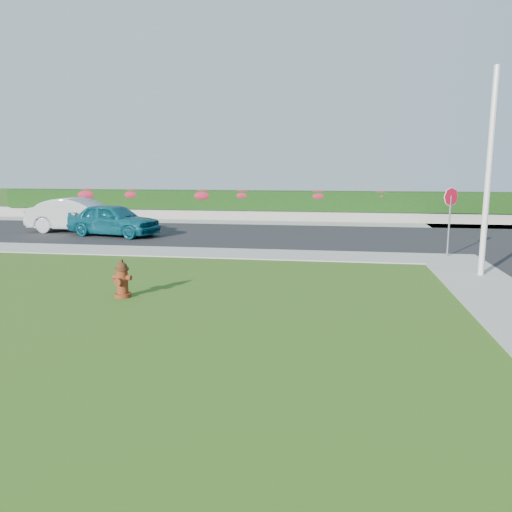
% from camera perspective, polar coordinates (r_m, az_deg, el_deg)
% --- Properties ---
extents(ground, '(120.00, 120.00, 0.00)m').
position_cam_1_polar(ground, '(9.23, -11.33, -9.30)').
color(ground, black).
rests_on(ground, ground).
extents(street_far, '(26.00, 8.00, 0.04)m').
position_cam_1_polar(street_far, '(23.78, -11.05, 2.60)').
color(street_far, black).
rests_on(street_far, ground).
extents(sidewalk_far, '(24.00, 2.00, 0.04)m').
position_cam_1_polar(sidewalk_far, '(19.65, -18.76, 0.71)').
color(sidewalk_far, gray).
rests_on(sidewalk_far, ground).
extents(curb_corner, '(2.00, 2.00, 0.04)m').
position_cam_1_polar(curb_corner, '(17.85, 21.43, -0.35)').
color(curb_corner, gray).
rests_on(curb_corner, ground).
extents(sidewalk_beyond, '(34.00, 2.00, 0.04)m').
position_cam_1_polar(sidewalk_beyond, '(27.63, 0.36, 3.80)').
color(sidewalk_beyond, gray).
rests_on(sidewalk_beyond, ground).
extents(retaining_wall, '(34.00, 0.40, 0.60)m').
position_cam_1_polar(retaining_wall, '(29.08, 0.81, 4.67)').
color(retaining_wall, gray).
rests_on(retaining_wall, ground).
extents(hedge, '(32.00, 0.90, 1.10)m').
position_cam_1_polar(hedge, '(29.11, 0.84, 6.35)').
color(hedge, black).
rests_on(hedge, retaining_wall).
extents(fire_hydrant, '(0.46, 0.44, 0.90)m').
position_cam_1_polar(fire_hydrant, '(12.20, -15.05, -2.60)').
color(fire_hydrant, '#541F0D').
rests_on(fire_hydrant, ground).
extents(sedan_teal, '(4.48, 2.59, 1.43)m').
position_cam_1_polar(sedan_teal, '(23.05, -15.96, 4.01)').
color(sedan_teal, '#0D5062').
rests_on(sedan_teal, street_far).
extents(sedan_silver, '(4.82, 1.74, 1.58)m').
position_cam_1_polar(sedan_silver, '(24.97, -19.46, 4.43)').
color(sedan_silver, '#B7BABF').
rests_on(sedan_silver, street_far).
extents(utility_pole, '(0.16, 0.16, 5.70)m').
position_cam_1_polar(utility_pole, '(15.19, 25.04, 8.45)').
color(utility_pole, silver).
rests_on(utility_pole, ground).
extents(stop_sign, '(0.54, 0.39, 2.39)m').
position_cam_1_polar(stop_sign, '(18.13, 21.33, 5.36)').
color(stop_sign, slate).
rests_on(stop_sign, ground).
extents(flower_clump_a, '(1.51, 0.97, 0.76)m').
position_cam_1_polar(flower_clump_a, '(32.33, -18.61, 6.65)').
color(flower_clump_a, '#B31E39').
rests_on(flower_clump_a, hedge).
extents(flower_clump_b, '(1.33, 0.85, 0.66)m').
position_cam_1_polar(flower_clump_b, '(31.12, -13.91, 6.83)').
color(flower_clump_b, '#B31E39').
rests_on(flower_clump_b, hedge).
extents(flower_clump_c, '(1.44, 0.93, 0.72)m').
position_cam_1_polar(flower_clump_c, '(29.70, -6.05, 6.88)').
color(flower_clump_c, '#B31E39').
rests_on(flower_clump_c, hedge).
extents(flower_clump_d, '(1.26, 0.81, 0.63)m').
position_cam_1_polar(flower_clump_d, '(29.18, -1.52, 6.95)').
color(flower_clump_d, '#B31E39').
rests_on(flower_clump_d, hedge).
extents(flower_clump_e, '(1.27, 0.82, 0.64)m').
position_cam_1_polar(flower_clump_e, '(28.71, 7.16, 6.82)').
color(flower_clump_e, '#B31E39').
rests_on(flower_clump_e, hedge).
extents(flower_clump_f, '(1.11, 0.72, 0.56)m').
position_cam_1_polar(flower_clump_f, '(28.81, 14.06, 6.67)').
color(flower_clump_f, '#B31E39').
rests_on(flower_clump_f, hedge).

